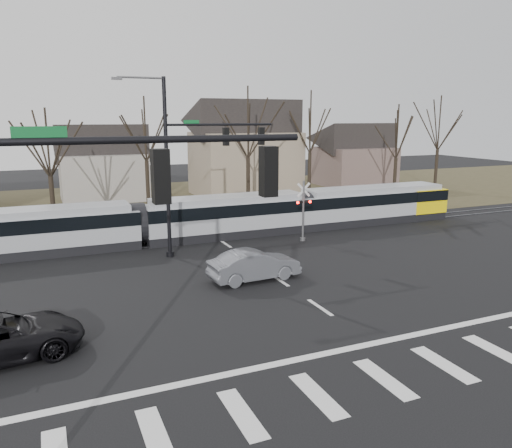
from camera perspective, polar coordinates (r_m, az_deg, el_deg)
name	(u,v)px	position (r m, az deg, el deg)	size (l,w,h in m)	color
ground	(346,325)	(20.36, 10.23, -11.28)	(140.00, 140.00, 0.00)	black
grass_verge	(163,202)	(49.30, -10.61, 2.54)	(140.00, 28.00, 0.01)	#38331E
crosswalk	(415,371)	(17.51, 17.70, -15.73)	(27.00, 2.60, 0.01)	silver
stop_line	(374,343)	(19.02, 13.28, -13.13)	(28.00, 0.35, 0.01)	silver
lane_dashes	(216,237)	(34.15, -4.64, -1.50)	(0.18, 30.00, 0.01)	silver
rail_pair	(217,237)	(33.96, -4.53, -1.54)	(90.00, 1.52, 0.06)	#59595E
tram	(226,215)	(34.08, -3.41, 1.09)	(36.73, 2.73, 2.78)	gray
sedan	(254,265)	(25.06, -0.18, -4.71)	(4.74, 1.93, 1.53)	#5A5C62
signal_pole_near_left	(55,247)	(9.77, -21.98, -2.48)	(9.28, 0.44, 10.20)	black
signal_pole_far	(194,158)	(29.23, -7.12, 7.47)	(9.28, 0.44, 10.20)	black
rail_crossing_signal	(303,213)	(32.83, 5.42, 1.29)	(1.08, 0.36, 4.00)	#59595B
tree_row	(199,153)	(43.44, -6.49, 8.04)	(59.20, 7.20, 10.00)	black
house_b	(102,159)	(51.94, -17.19, 7.10)	(8.64, 7.56, 7.65)	gray
house_c	(245,145)	(52.34, -1.32, 9.05)	(10.80, 8.64, 10.10)	gray
house_d	(355,152)	(61.29, 11.22, 8.09)	(8.64, 7.56, 7.65)	brown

